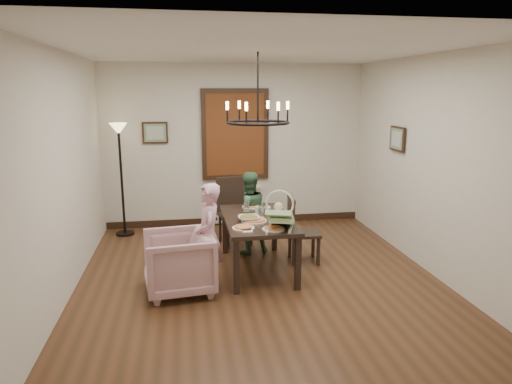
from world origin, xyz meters
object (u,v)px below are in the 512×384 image
object	(u,v)px
chair_far	(235,211)
seated_man	(248,220)
baby_bouncer	(280,216)
floor_lamp	(122,181)
dining_table	(258,224)
chair_right	(304,229)
drinking_glass	(261,211)
elderly_woman	(209,246)
armchair	(179,262)

from	to	relation	value
chair_far	seated_man	distance (m)	0.44
baby_bouncer	floor_lamp	xyz separation A→B (m)	(-2.12, 2.38, 0.02)
seated_man	baby_bouncer	world-z (taller)	baby_bouncer
dining_table	chair_far	distance (m)	1.11
dining_table	baby_bouncer	distance (m)	0.61
chair_right	drinking_glass	xyz separation A→B (m)	(-0.62, -0.13, 0.32)
chair_right	baby_bouncer	bearing A→B (deg)	148.95
elderly_woman	baby_bouncer	xyz separation A→B (m)	(0.86, -0.04, 0.34)
drinking_glass	armchair	bearing A→B (deg)	-151.98
floor_lamp	baby_bouncer	bearing A→B (deg)	-48.20
armchair	floor_lamp	bearing A→B (deg)	-165.76
armchair	seated_man	world-z (taller)	seated_man
dining_table	armchair	bearing A→B (deg)	-152.80
elderly_woman	baby_bouncer	bearing A→B (deg)	88.43
seated_man	drinking_glass	distance (m)	0.69
chair_right	floor_lamp	xyz separation A→B (m)	(-2.62, 1.68, 0.43)
elderly_woman	drinking_glass	bearing A→B (deg)	127.17
baby_bouncer	floor_lamp	world-z (taller)	floor_lamp
chair_right	drinking_glass	bearing A→B (deg)	105.76
armchair	seated_man	size ratio (longest dim) A/B	0.80
armchair	drinking_glass	world-z (taller)	drinking_glass
armchair	seated_man	xyz separation A→B (m)	(1.00, 1.20, 0.14)
chair_far	baby_bouncer	xyz separation A→B (m)	(0.36, -1.61, 0.36)
chair_right	baby_bouncer	distance (m)	0.95
chair_right	elderly_woman	world-z (taller)	elderly_woman
chair_far	floor_lamp	xyz separation A→B (m)	(-1.76, 0.77, 0.38)
seated_man	drinking_glass	bearing A→B (deg)	82.99
chair_right	baby_bouncer	size ratio (longest dim) A/B	1.90
chair_far	baby_bouncer	bearing A→B (deg)	-90.62
chair_right	floor_lamp	world-z (taller)	floor_lamp
elderly_woman	baby_bouncer	size ratio (longest dim) A/B	2.17
chair_far	seated_man	size ratio (longest dim) A/B	1.04
seated_man	floor_lamp	xyz separation A→B (m)	(-1.91, 1.18, 0.40)
drinking_glass	floor_lamp	world-z (taller)	floor_lamp
elderly_woman	seated_man	size ratio (longest dim) A/B	1.07
baby_bouncer	dining_table	bearing A→B (deg)	128.89
dining_table	armchair	size ratio (longest dim) A/B	1.91
baby_bouncer	floor_lamp	size ratio (longest dim) A/B	0.27
chair_far	dining_table	bearing A→B (deg)	-94.29
dining_table	baby_bouncer	bearing A→B (deg)	-70.05
seated_man	baby_bouncer	distance (m)	1.27
baby_bouncer	seated_man	bearing A→B (deg)	119.21
chair_right	baby_bouncer	world-z (taller)	baby_bouncer
dining_table	drinking_glass	size ratio (longest dim) A/B	10.24
seated_man	floor_lamp	bearing A→B (deg)	-46.73
seated_man	floor_lamp	distance (m)	2.28
dining_table	baby_bouncer	xyz separation A→B (m)	(0.19, -0.52, 0.25)
dining_table	floor_lamp	distance (m)	2.69
armchair	baby_bouncer	xyz separation A→B (m)	(1.22, 0.01, 0.51)
baby_bouncer	elderly_woman	bearing A→B (deg)	-163.74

